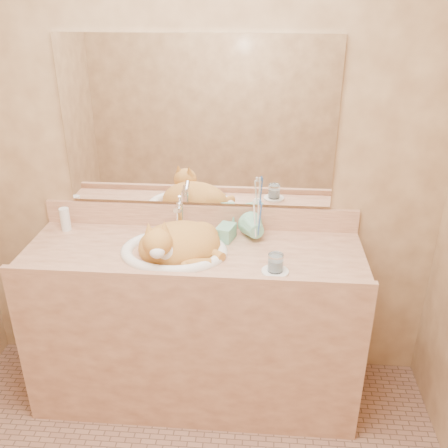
# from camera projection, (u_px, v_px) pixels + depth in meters

# --- Properties ---
(wall_back) EXTENTS (2.40, 0.02, 2.50)m
(wall_back) POSITION_uv_depth(u_px,v_px,m) (199.00, 151.00, 2.41)
(wall_back) COLOR olive
(wall_back) RESTS_ON ground
(vanity_counter) EXTENTS (1.60, 0.55, 0.85)m
(vanity_counter) POSITION_uv_depth(u_px,v_px,m) (195.00, 325.00, 2.52)
(vanity_counter) COLOR #996044
(vanity_counter) RESTS_ON floor
(mirror) EXTENTS (1.30, 0.02, 0.80)m
(mirror) POSITION_uv_depth(u_px,v_px,m) (198.00, 123.00, 2.34)
(mirror) COLOR white
(mirror) RESTS_ON wall_back
(sink_basin) EXTENTS (0.56, 0.50, 0.15)m
(sink_basin) POSITION_uv_depth(u_px,v_px,m) (173.00, 238.00, 2.29)
(sink_basin) COLOR white
(sink_basin) RESTS_ON vanity_counter
(faucet) EXTENTS (0.07, 0.14, 0.19)m
(faucet) POSITION_uv_depth(u_px,v_px,m) (180.00, 217.00, 2.46)
(faucet) COLOR white
(faucet) RESTS_ON vanity_counter
(cat) EXTENTS (0.47, 0.42, 0.21)m
(cat) POSITION_uv_depth(u_px,v_px,m) (177.00, 242.00, 2.29)
(cat) COLOR #B06E28
(cat) RESTS_ON sink_basin
(soap_dispenser) EXTENTS (0.09, 0.09, 0.17)m
(soap_dispenser) POSITION_uv_depth(u_px,v_px,m) (222.00, 229.00, 2.37)
(soap_dispenser) COLOR #75BC99
(soap_dispenser) RESTS_ON vanity_counter
(toothbrush_cup) EXTENTS (0.16, 0.16, 0.11)m
(toothbrush_cup) POSITION_uv_depth(u_px,v_px,m) (257.00, 233.00, 2.38)
(toothbrush_cup) COLOR #75BC99
(toothbrush_cup) RESTS_ON vanity_counter
(toothbrushes) EXTENTS (0.04, 0.04, 0.24)m
(toothbrushes) POSITION_uv_depth(u_px,v_px,m) (257.00, 218.00, 2.35)
(toothbrushes) COLOR white
(toothbrushes) RESTS_ON toothbrush_cup
(saucer) EXTENTS (0.12, 0.12, 0.01)m
(saucer) POSITION_uv_depth(u_px,v_px,m) (275.00, 272.00, 2.16)
(saucer) COLOR white
(saucer) RESTS_ON vanity_counter
(water_glass) EXTENTS (0.07, 0.07, 0.08)m
(water_glass) POSITION_uv_depth(u_px,v_px,m) (276.00, 263.00, 2.14)
(water_glass) COLOR white
(water_glass) RESTS_ON saucer
(lotion_bottle) EXTENTS (0.05, 0.05, 0.12)m
(lotion_bottle) POSITION_uv_depth(u_px,v_px,m) (65.00, 219.00, 2.52)
(lotion_bottle) COLOR white
(lotion_bottle) RESTS_ON vanity_counter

